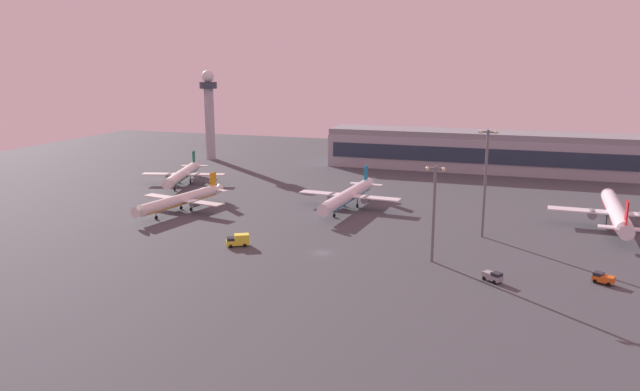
% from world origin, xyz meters
% --- Properties ---
extents(ground_plane, '(416.00, 416.00, 0.00)m').
position_xyz_m(ground_plane, '(0.00, 0.00, 0.00)').
color(ground_plane, '#424449').
extents(terminal_building, '(125.57, 22.40, 16.40)m').
position_xyz_m(terminal_building, '(26.98, 127.81, 8.09)').
color(terminal_building, '#9EA3AD').
rests_on(terminal_building, ground).
extents(control_tower, '(8.00, 8.00, 41.17)m').
position_xyz_m(control_tower, '(-94.17, 118.24, 23.69)').
color(control_tower, '#A8A8B2').
rests_on(control_tower, ground).
extents(airplane_far_stand, '(29.40, 37.57, 9.69)m').
position_xyz_m(airplane_far_stand, '(-53.82, 25.23, 3.66)').
color(airplane_far_stand, silver).
rests_on(airplane_far_stand, ground).
extents(airplane_terminal_side, '(35.58, 45.76, 11.75)m').
position_xyz_m(airplane_terminal_side, '(70.16, 46.95, 4.44)').
color(airplane_terminal_side, white).
rests_on(airplane_terminal_side, ground).
extents(airplane_near_gate, '(32.95, 42.30, 10.84)m').
position_xyz_m(airplane_near_gate, '(-6.21, 45.20, 4.10)').
color(airplane_near_gate, white).
rests_on(airplane_near_gate, ground).
extents(airplane_taxiway_distant, '(30.97, 39.44, 10.29)m').
position_xyz_m(airplane_taxiway_distant, '(-75.19, 61.79, 3.89)').
color(airplane_taxiway_distant, silver).
rests_on(airplane_taxiway_distant, ground).
extents(catering_truck, '(6.08, 4.79, 3.05)m').
position_xyz_m(catering_truck, '(-21.62, -1.56, 1.58)').
color(catering_truck, yellow).
rests_on(catering_truck, ground).
extents(maintenance_van, '(4.58, 3.50, 2.25)m').
position_xyz_m(maintenance_van, '(61.76, -1.07, 1.18)').
color(maintenance_van, '#D85919').
rests_on(maintenance_van, ground).
extents(baggage_tractor, '(4.50, 4.03, 2.25)m').
position_xyz_m(baggage_tractor, '(39.98, -7.13, 1.18)').
color(baggage_tractor, gray).
rests_on(baggage_tractor, ground).
extents(apron_light_central, '(4.80, 0.90, 28.24)m').
position_xyz_m(apron_light_central, '(35.69, 26.17, 15.99)').
color(apron_light_central, slate).
rests_on(apron_light_central, ground).
extents(apron_light_east, '(4.80, 0.90, 22.38)m').
position_xyz_m(apron_light_east, '(25.98, 1.88, 12.97)').
color(apron_light_east, slate).
rests_on(apron_light_east, ground).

